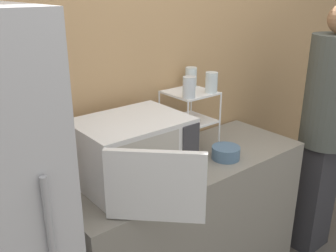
% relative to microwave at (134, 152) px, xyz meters
% --- Properties ---
extents(wall_back, '(8.00, 0.06, 2.60)m').
position_rel_microwave_xyz_m(wall_back, '(0.35, 0.33, 0.25)').
color(wall_back, tan).
rests_on(wall_back, ground_plane).
extents(counter, '(1.48, 0.55, 0.89)m').
position_rel_microwave_xyz_m(counter, '(0.35, 0.01, -0.61)').
color(counter, gray).
rests_on(counter, ground_plane).
extents(microwave, '(0.55, 0.70, 0.32)m').
position_rel_microwave_xyz_m(microwave, '(0.00, 0.00, 0.00)').
color(microwave, silver).
rests_on(microwave, counter).
extents(dish_rack, '(0.26, 0.26, 0.35)m').
position_rel_microwave_xyz_m(dish_rack, '(0.49, 0.14, 0.09)').
color(dish_rack, white).
rests_on(dish_rack, counter).
extents(glass_front_left, '(0.07, 0.07, 0.11)m').
position_rel_microwave_xyz_m(glass_front_left, '(0.40, 0.05, 0.25)').
color(glass_front_left, silver).
rests_on(glass_front_left, dish_rack).
extents(glass_back_right, '(0.07, 0.07, 0.11)m').
position_rel_microwave_xyz_m(glass_back_right, '(0.58, 0.23, 0.25)').
color(glass_back_right, silver).
rests_on(glass_back_right, dish_rack).
extents(glass_front_right, '(0.07, 0.07, 0.11)m').
position_rel_microwave_xyz_m(glass_front_right, '(0.57, 0.05, 0.25)').
color(glass_front_right, silver).
rests_on(glass_front_right, dish_rack).
extents(bowl, '(0.16, 0.16, 0.07)m').
position_rel_microwave_xyz_m(bowl, '(0.55, -0.10, -0.13)').
color(bowl, slate).
rests_on(bowl, counter).
extents(person, '(0.33, 0.33, 1.72)m').
position_rel_microwave_xyz_m(person, '(1.36, -0.25, -0.09)').
color(person, '#2D2D33').
rests_on(person, ground_plane).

